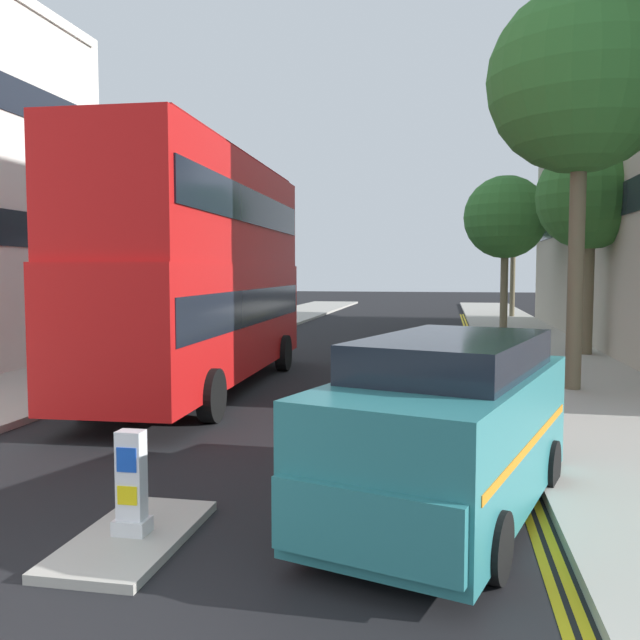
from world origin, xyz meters
TOP-DOWN VIEW (x-y plane):
  - sidewalk_right at (6.50, 16.00)m, footprint 4.00×80.00m
  - sidewalk_left at (-6.50, 16.00)m, footprint 4.00×80.00m
  - kerb_line_outer at (4.40, 14.00)m, footprint 0.10×56.00m
  - kerb_line_inner at (4.24, 14.00)m, footprint 0.10×56.00m
  - traffic_island at (0.00, 2.85)m, footprint 1.10×2.20m
  - keep_left_bollard at (0.00, 2.85)m, footprint 0.36×0.28m
  - double_decker_bus_away at (-2.48, 11.70)m, footprint 3.06×10.88m
  - taxi_minivan at (3.28, 4.18)m, footprint 3.23×5.15m
  - pedestrian_far at (7.51, 20.32)m, footprint 0.34×0.22m
  - street_tree_near at (6.20, 12.69)m, footprint 4.21×4.21m
  - street_tree_mid at (7.83, 19.65)m, footprint 3.45×3.45m
  - street_tree_far at (7.24, 38.46)m, footprint 3.64×3.64m
  - street_tree_distant at (5.95, 28.81)m, footprint 3.84×3.84m

SIDE VIEW (x-z plane):
  - kerb_line_outer at x=4.40m, z-range 0.00..0.01m
  - kerb_line_inner at x=4.24m, z-range 0.00..0.01m
  - traffic_island at x=0.00m, z-range 0.00..0.10m
  - sidewalk_right at x=6.50m, z-range 0.00..0.14m
  - sidewalk_left at x=-6.50m, z-range 0.00..0.14m
  - keep_left_bollard at x=0.00m, z-range 0.05..1.16m
  - pedestrian_far at x=7.51m, z-range 0.18..1.80m
  - taxi_minivan at x=3.28m, z-range 0.01..2.13m
  - double_decker_bus_away at x=-2.48m, z-range 0.21..5.85m
  - street_tree_mid at x=7.83m, z-range 1.81..8.71m
  - street_tree_distant at x=5.95m, z-range 1.78..8.96m
  - street_tree_far at x=7.24m, z-range 2.43..10.74m
  - street_tree_near at x=6.20m, z-range 2.59..11.78m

